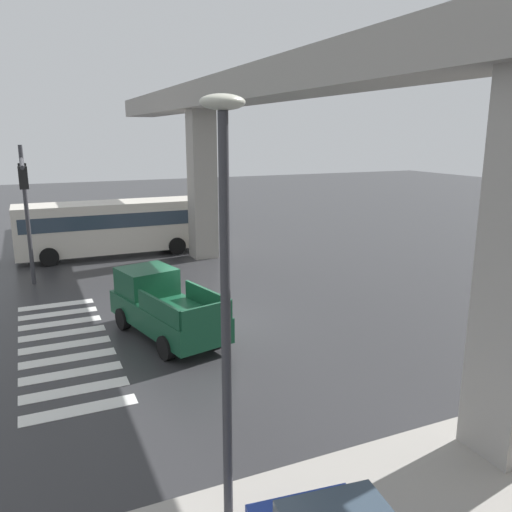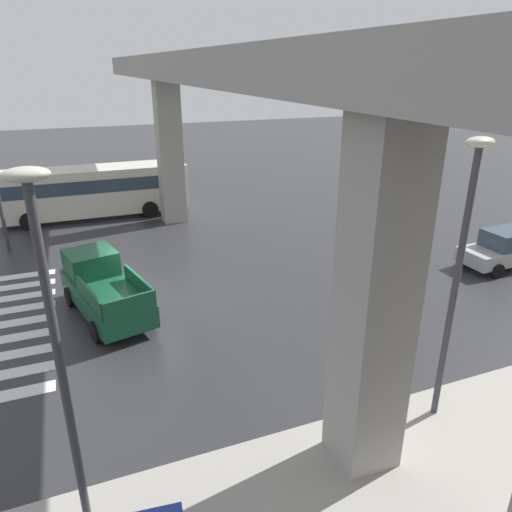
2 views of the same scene
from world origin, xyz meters
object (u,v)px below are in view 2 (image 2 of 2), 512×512
Objects in this scene: sedan_silver at (506,248)px; street_lamp_mid_block at (460,256)px; pickup_truck at (103,288)px; street_lamp_near_corner at (53,327)px; city_bus at (95,189)px.

street_lamp_mid_block is (7.00, -9.99, 3.70)m from sedan_silver.
street_lamp_mid_block reaches higher than pickup_truck.
street_lamp_near_corner is (9.11, -1.16, 3.57)m from pickup_truck.
city_bus reaches higher than sedan_silver.
pickup_truck is 1.25× the size of sedan_silver.
street_lamp_near_corner is 8.66m from street_lamp_mid_block.
pickup_truck is 17.61m from sedan_silver.
street_lamp_mid_block reaches higher than sedan_silver.
street_lamp_mid_block is (9.11, 7.50, 3.57)m from pickup_truck.
street_lamp_mid_block is (0.00, 8.66, 0.00)m from street_lamp_near_corner.
pickup_truck is 9.86m from street_lamp_near_corner.
street_lamp_near_corner is (21.89, -1.87, 2.83)m from city_bus.
street_lamp_near_corner is at bearing -7.24° from pickup_truck.
street_lamp_near_corner is at bearing -69.41° from sedan_silver.
city_bus is at bearing 175.12° from street_lamp_near_corner.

